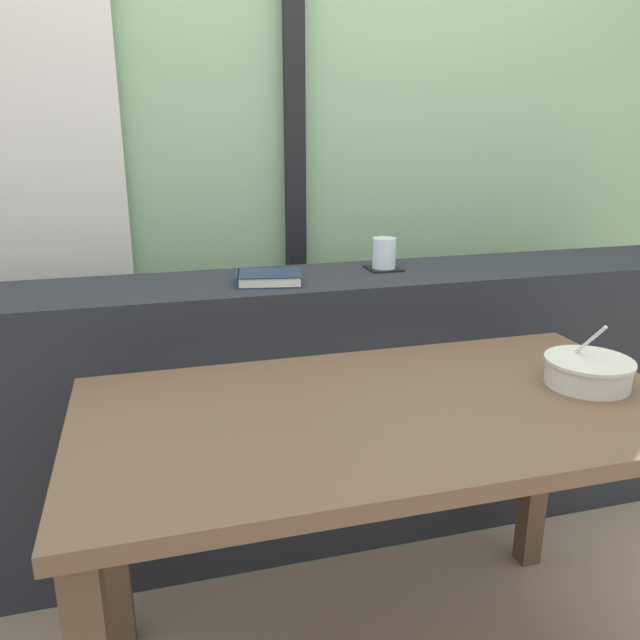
# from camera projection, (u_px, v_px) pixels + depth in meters

# --- Properties ---
(outdoor_backdrop) EXTENTS (4.80, 0.08, 2.80)m
(outdoor_backdrop) POSITION_uv_depth(u_px,v_px,m) (280.00, 92.00, 2.31)
(outdoor_backdrop) COLOR #8EBC89
(outdoor_backdrop) RESTS_ON ground
(curtain_left_panel) EXTENTS (0.56, 0.06, 2.50)m
(curtain_left_panel) POSITION_uv_depth(u_px,v_px,m) (32.00, 136.00, 2.05)
(curtain_left_panel) COLOR silver
(curtain_left_panel) RESTS_ON ground
(window_divider_post) EXTENTS (0.07, 0.05, 2.60)m
(window_divider_post) POSITION_uv_depth(u_px,v_px,m) (295.00, 120.00, 2.29)
(window_divider_post) COLOR black
(window_divider_post) RESTS_ON ground
(dark_console_ledge) EXTENTS (2.80, 0.36, 0.85)m
(dark_console_ledge) POSITION_uv_depth(u_px,v_px,m) (326.00, 406.00, 2.02)
(dark_console_ledge) COLOR #23262B
(dark_console_ledge) RESTS_ON ground
(breakfast_table) EXTENTS (1.29, 0.67, 0.72)m
(breakfast_table) POSITION_uv_depth(u_px,v_px,m) (385.00, 450.00, 1.36)
(breakfast_table) COLOR brown
(breakfast_table) RESTS_ON ground
(coaster_square) EXTENTS (0.10, 0.10, 0.00)m
(coaster_square) POSITION_uv_depth(u_px,v_px,m) (384.00, 269.00, 1.98)
(coaster_square) COLOR black
(coaster_square) RESTS_ON dark_console_ledge
(juice_glass) EXTENTS (0.07, 0.07, 0.09)m
(juice_glass) POSITION_uv_depth(u_px,v_px,m) (384.00, 254.00, 1.96)
(juice_glass) COLOR white
(juice_glass) RESTS_ON coaster_square
(closed_book) EXTENTS (0.20, 0.16, 0.03)m
(closed_book) POSITION_uv_depth(u_px,v_px,m) (268.00, 278.00, 1.80)
(closed_book) COLOR #1E2D47
(closed_book) RESTS_ON dark_console_ledge
(soup_bowl) EXTENTS (0.19, 0.19, 0.15)m
(soup_bowl) POSITION_uv_depth(u_px,v_px,m) (588.00, 372.00, 1.43)
(soup_bowl) COLOR beige
(soup_bowl) RESTS_ON breakfast_table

